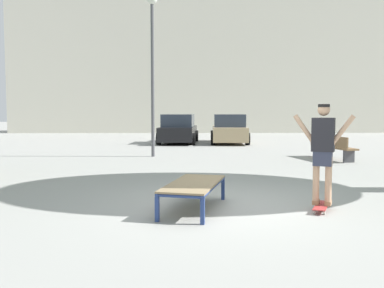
% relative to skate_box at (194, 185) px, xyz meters
% --- Properties ---
extents(ground_plane, '(120.00, 120.00, 0.00)m').
position_rel_skate_box_xyz_m(ground_plane, '(0.71, 0.32, -0.41)').
color(ground_plane, '#999993').
extents(building_facade, '(35.65, 4.00, 14.23)m').
position_rel_skate_box_xyz_m(building_facade, '(4.34, 27.59, 6.70)').
color(building_facade, silver).
rests_on(building_facade, ground).
extents(skate_box, '(1.21, 2.03, 0.46)m').
position_rel_skate_box_xyz_m(skate_box, '(0.00, 0.00, 0.00)').
color(skate_box, navy).
rests_on(skate_box, ground).
extents(skateboard, '(0.51, 0.81, 0.09)m').
position_rel_skate_box_xyz_m(skateboard, '(2.15, -0.12, -0.34)').
color(skateboard, '#B23333').
rests_on(skateboard, ground).
extents(skater, '(0.94, 0.48, 1.69)m').
position_rel_skate_box_xyz_m(skater, '(2.15, -0.11, 0.66)').
color(skater, tan).
rests_on(skater, skateboard).
extents(car_black, '(2.19, 4.33, 1.50)m').
position_rel_skate_box_xyz_m(car_black, '(-0.45, 15.32, 0.28)').
color(car_black, black).
rests_on(car_black, ground).
extents(car_tan, '(2.11, 4.30, 1.50)m').
position_rel_skate_box_xyz_m(car_tan, '(2.20, 15.19, 0.28)').
color(car_tan, tan).
rests_on(car_tan, ground).
extents(park_bench, '(0.91, 2.44, 0.83)m').
position_rel_skate_box_xyz_m(park_bench, '(4.94, 7.53, 0.03)').
color(park_bench, brown).
rests_on(park_bench, ground).
extents(light_post, '(0.36, 0.36, 5.83)m').
position_rel_skate_box_xyz_m(light_post, '(-1.30, 8.60, 3.41)').
color(light_post, '#4C4C51').
rests_on(light_post, ground).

